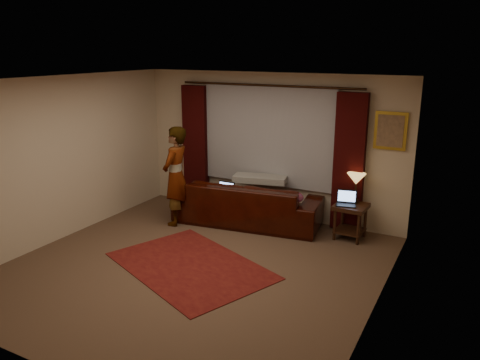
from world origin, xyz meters
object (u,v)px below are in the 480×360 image
at_px(sofa, 248,195).
at_px(tiffany_lamp, 356,188).
at_px(laptop_sofa, 223,190).
at_px(laptop_table, 347,199).
at_px(person, 176,176).
at_px(end_table, 350,222).

xyz_separation_m(sofa, tiffany_lamp, (1.80, 0.31, 0.30)).
bearing_deg(laptop_sofa, tiffany_lamp, 15.83).
distance_m(laptop_table, person, 2.90).
height_order(tiffany_lamp, laptop_table, tiffany_lamp).
height_order(laptop_table, person, person).
bearing_deg(sofa, laptop_table, 174.48).
distance_m(sofa, end_table, 1.81).
relative_size(laptop_sofa, person, 0.20).
height_order(sofa, laptop_table, sofa).
bearing_deg(laptop_sofa, laptop_table, 10.09).
height_order(laptop_sofa, end_table, laptop_sofa).
bearing_deg(laptop_table, laptop_sofa, 177.17).
relative_size(sofa, laptop_table, 7.47).
height_order(sofa, person, person).
distance_m(end_table, person, 3.03).
xyz_separation_m(laptop_sofa, person, (-0.74, -0.34, 0.24)).
bearing_deg(end_table, laptop_sofa, -169.16).
relative_size(laptop_sofa, laptop_table, 1.00).
xyz_separation_m(laptop_sofa, tiffany_lamp, (2.15, 0.58, 0.19)).
relative_size(sofa, person, 1.48).
bearing_deg(sofa, person, 21.40).
relative_size(laptop_sofa, tiffany_lamp, 0.71).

